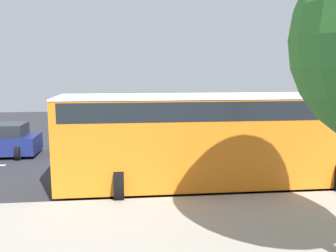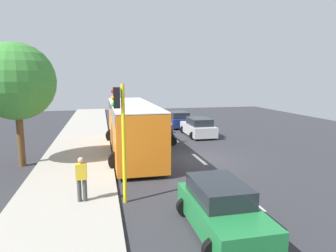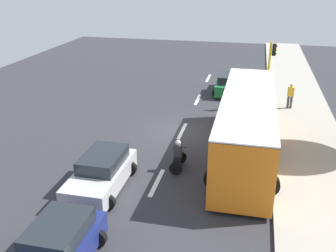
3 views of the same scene
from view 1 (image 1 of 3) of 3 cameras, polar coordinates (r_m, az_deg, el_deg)
ground_plane at (r=17.10m, az=13.12°, el=-5.13°), size 40.00×60.00×0.10m
lane_stripe_north at (r=16.15m, az=-7.50°, el=-5.60°), size 0.20×2.40×0.01m
lane_stripe_mid at (r=17.09m, az=13.13°, el=-4.95°), size 0.20×2.40×0.01m
car_silver at (r=18.20m, az=-10.22°, el=-1.74°), size 2.30×4.31×1.52m
city_bus at (r=12.56m, az=8.61°, el=-1.19°), size 3.20×11.00×3.16m
motorcycle at (r=15.38m, az=-2.09°, el=-3.82°), size 0.60×1.30×1.53m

